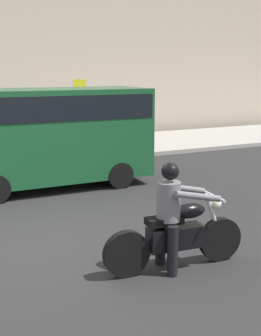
{
  "coord_description": "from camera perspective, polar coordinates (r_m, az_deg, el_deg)",
  "views": [
    {
      "loc": [
        -1.76,
        -6.84,
        2.8
      ],
      "look_at": [
        1.52,
        -0.01,
        1.11
      ],
      "focal_mm": 47.06,
      "sensor_mm": 36.0,
      "label": 1
    }
  ],
  "objects": [
    {
      "name": "ground_plane",
      "position": [
        7.6,
        -10.56,
        -9.3
      ],
      "size": [
        80.0,
        80.0,
        0.0
      ],
      "primitive_type": "plane",
      "color": "#252525"
    },
    {
      "name": "motorcycle_with_rider_gray",
      "position": [
        6.32,
        5.75,
        -7.45
      ],
      "size": [
        2.16,
        0.7,
        1.57
      ],
      "color": "black",
      "rests_on": "ground_plane"
    },
    {
      "name": "parked_van_forest_green",
      "position": [
        10.78,
        -10.48,
        4.74
      ],
      "size": [
        4.73,
        1.96,
        2.37
      ],
      "color": "#164C28",
      "rests_on": "ground_plane"
    },
    {
      "name": "street_sign_post",
      "position": [
        15.37,
        -6.57,
        7.96
      ],
      "size": [
        0.44,
        0.08,
        2.39
      ],
      "color": "gray",
      "rests_on": "sidewalk_slab"
    }
  ]
}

